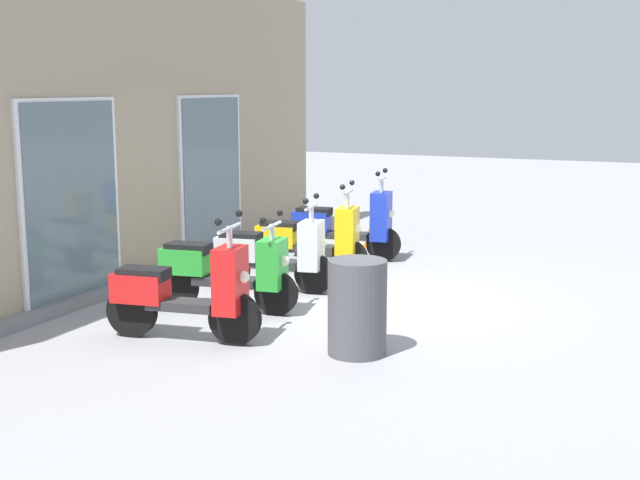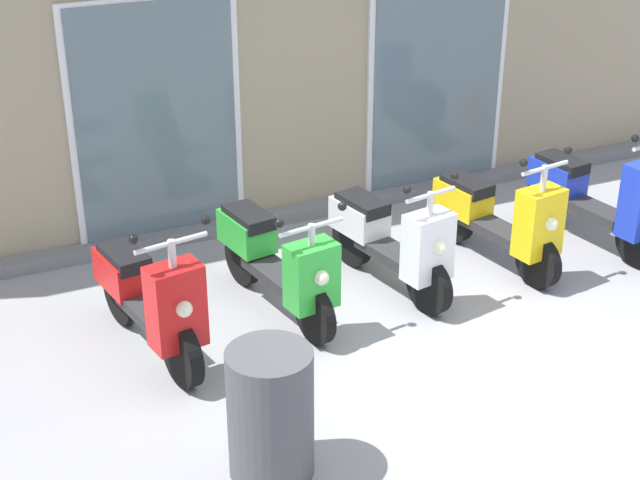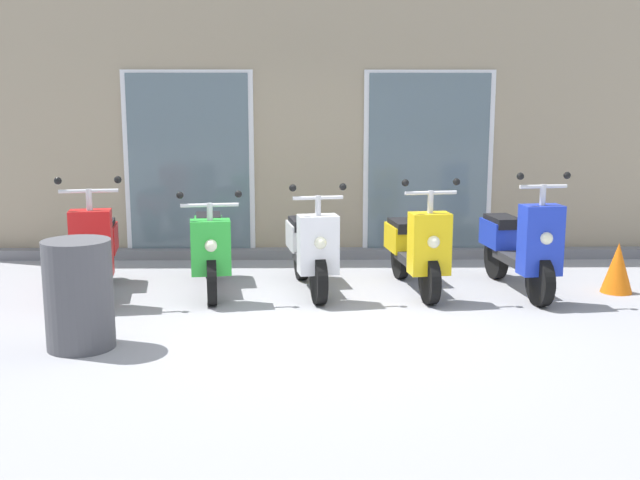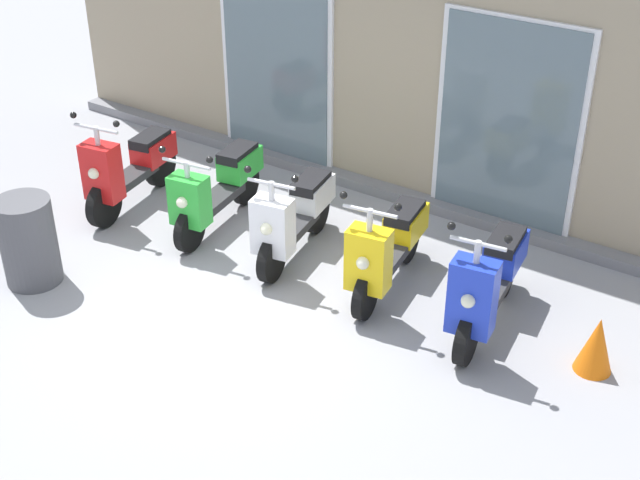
# 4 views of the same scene
# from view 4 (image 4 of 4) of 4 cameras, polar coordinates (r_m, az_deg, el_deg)

# --- Properties ---
(ground_plane) EXTENTS (40.00, 40.00, 0.00)m
(ground_plane) POSITION_cam_4_polar(r_m,az_deg,el_deg) (8.25, -6.42, -4.46)
(ground_plane) COLOR #939399
(storefront_facade) EXTENTS (9.34, 0.50, 3.82)m
(storefront_facade) POSITION_cam_4_polar(r_m,az_deg,el_deg) (9.69, 4.80, 13.32)
(storefront_facade) COLOR gray
(storefront_facade) RESTS_ON ground_plane
(scooter_red) EXTENTS (0.64, 1.57, 1.26)m
(scooter_red) POSITION_cam_4_polar(r_m,az_deg,el_deg) (9.93, -12.29, 4.65)
(scooter_red) COLOR black
(scooter_red) RESTS_ON ground_plane
(scooter_green) EXTENTS (0.64, 1.62, 1.10)m
(scooter_green) POSITION_cam_4_polar(r_m,az_deg,el_deg) (9.36, -6.70, 3.46)
(scooter_green) COLOR black
(scooter_green) RESTS_ON ground_plane
(scooter_white) EXTENTS (0.62, 1.52, 1.17)m
(scooter_white) POSITION_cam_4_polar(r_m,az_deg,el_deg) (8.77, -1.70, 1.60)
(scooter_white) COLOR black
(scooter_white) RESTS_ON ground_plane
(scooter_yellow) EXTENTS (0.61, 1.55, 1.22)m
(scooter_yellow) POSITION_cam_4_polar(r_m,az_deg,el_deg) (8.26, 4.44, -0.46)
(scooter_yellow) COLOR black
(scooter_yellow) RESTS_ON ground_plane
(scooter_blue) EXTENTS (0.58, 1.63, 1.29)m
(scooter_blue) POSITION_cam_4_polar(r_m,az_deg,el_deg) (7.82, 10.90, -2.72)
(scooter_blue) COLOR black
(scooter_blue) RESTS_ON ground_plane
(traffic_cone) EXTENTS (0.32, 0.32, 0.52)m
(traffic_cone) POSITION_cam_4_polar(r_m,az_deg,el_deg) (7.68, 17.55, -6.51)
(traffic_cone) COLOR orange
(traffic_cone) RESTS_ON ground_plane
(trash_bin) EXTENTS (0.54, 0.54, 0.88)m
(trash_bin) POSITION_cam_4_polar(r_m,az_deg,el_deg) (8.82, -18.45, -0.07)
(trash_bin) COLOR #4C4C51
(trash_bin) RESTS_ON ground_plane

